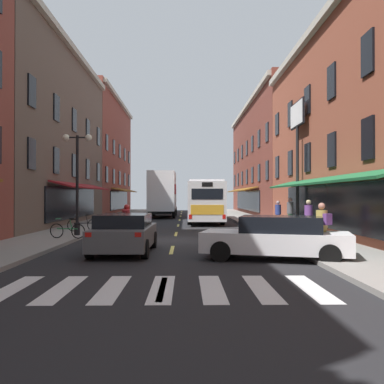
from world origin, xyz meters
name	(u,v)px	position (x,y,z in m)	size (l,w,h in m)	color
ground_plane	(174,241)	(0.00, 0.00, -0.05)	(34.80, 80.00, 0.10)	black
lane_centre_dashes	(174,240)	(0.00, -0.25, 0.00)	(0.14, 73.90, 0.01)	#DBCC4C
crosswalk_near	(162,288)	(0.00, -10.00, 0.00)	(7.10, 2.80, 0.01)	silver
sidewalk_left	(47,239)	(-5.90, 0.00, 0.07)	(3.00, 80.00, 0.14)	gray
sidewalk_right	(301,238)	(5.90, 0.00, 0.07)	(3.00, 80.00, 0.14)	gray
billboard_sign	(297,133)	(7.05, 4.77, 5.72)	(0.40, 2.63, 7.42)	black
transit_bus	(205,201)	(2.03, 13.21, 1.66)	(2.79, 11.11, 3.16)	silver
box_truck	(163,195)	(-1.65, 20.14, 2.16)	(2.52, 7.73, 4.29)	black
sedan_near	(277,238)	(3.44, -5.96, 0.71)	(4.93, 2.94, 1.39)	silver
sedan_mid	(124,233)	(-1.67, -4.33, 0.72)	(2.08, 4.30, 1.40)	#515154
sedan_far	(168,207)	(-1.55, 29.45, 0.71)	(1.98, 4.78, 1.40)	maroon
motorcycle_rider	(127,225)	(-2.18, -0.20, 0.71)	(0.62, 2.07, 1.66)	black
bicycle_near	(84,224)	(-5.00, 3.24, 0.50)	(1.69, 0.49, 0.91)	black
bicycle_mid	(67,230)	(-4.79, -0.55, 0.50)	(1.68, 0.54, 0.91)	black
pedestrian_near	(322,227)	(4.94, -5.87, 1.03)	(0.45, 0.52, 1.68)	#B29947
pedestrian_mid	(290,213)	(6.60, 4.71, 1.08)	(0.36, 0.36, 1.81)	#33663F
pedestrian_far	(309,218)	(6.04, -0.74, 1.03)	(0.36, 0.36, 1.74)	maroon
pedestrian_rear	(278,214)	(6.17, 5.92, 0.96)	(0.36, 0.36, 1.61)	navy
street_lamp_twin	(77,179)	(-4.77, 1.03, 2.88)	(1.42, 0.32, 4.92)	black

